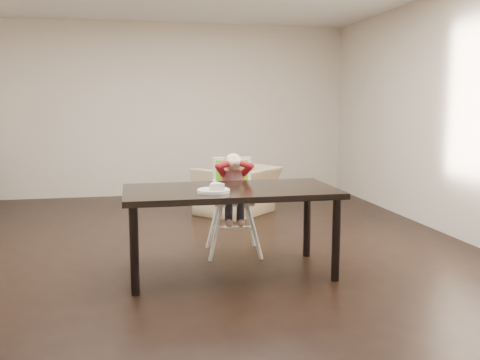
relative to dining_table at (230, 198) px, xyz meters
name	(u,v)px	position (x,y,z in m)	size (l,w,h in m)	color
ground	(183,255)	(-0.35, 0.65, -0.67)	(7.00, 7.00, 0.00)	black
room_walls	(180,61)	(-0.35, 0.65, 1.18)	(6.02, 7.02, 2.71)	beige
dining_table	(230,198)	(0.00, 0.00, 0.00)	(1.80, 0.90, 0.75)	black
high_chair	(233,183)	(0.14, 0.63, 0.03)	(0.45, 0.45, 0.99)	white
plate	(215,189)	(-0.16, -0.17, 0.11)	(0.35, 0.35, 0.08)	white
armchair	(238,182)	(0.56, 2.44, -0.25)	(0.97, 0.63, 0.84)	tan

